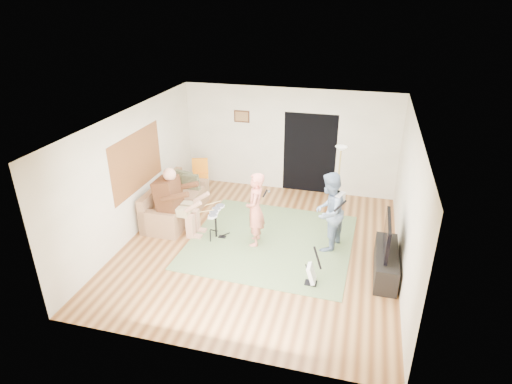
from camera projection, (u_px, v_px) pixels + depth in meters
The scene contains 19 objects.
floor at pixel (260, 246), 8.90m from camera, with size 6.00×6.00×0.00m, color brown.
walls at pixel (260, 187), 8.33m from camera, with size 5.50×6.00×2.70m, color #EEE4CE, non-canonical shape.
ceiling at pixel (260, 120), 7.76m from camera, with size 6.00×6.00×0.00m, color white.
window_blinds at pixel (137, 161), 9.05m from camera, with size 2.05×2.05×0.00m, color #985B2F.
doorway at pixel (309, 154), 10.95m from camera, with size 2.10×2.10×0.00m, color black.
picture_frame at pixel (242, 116), 11.01m from camera, with size 0.42×0.03×0.32m, color #3F2314.
area_rug at pixel (271, 241), 9.08m from camera, with size 3.33×3.17×0.02m, color #597145.
sofa at pixel (173, 206), 9.99m from camera, with size 0.84×2.05×0.83m.
drummer at pixel (178, 208), 9.19m from camera, with size 0.97×0.54×1.50m.
drum_kit at pixel (216, 225), 9.11m from camera, with size 0.36×0.65×0.67m.
singer at pixel (255, 210), 8.68m from camera, with size 0.58×0.38×1.58m, color #DE7460.
microphone at pixel (265, 193), 8.47m from camera, with size 0.06×0.06×0.24m, color black, non-canonical shape.
guitarist at pixel (329, 212), 8.52m from camera, with size 0.80×0.63×1.65m, color #6E84A2.
guitar_held at pixel (340, 200), 8.34m from camera, with size 0.12×0.60×0.26m, color silver, non-canonical shape.
guitar_spare at pixel (312, 274), 7.65m from camera, with size 0.29×0.26×0.80m.
torchiere_lamp at pixel (339, 168), 9.76m from camera, with size 0.30×0.30×1.68m.
dining_chair at pixel (201, 184), 10.94m from camera, with size 0.53×0.55×0.99m.
tv_cabinet at pixel (386, 263), 7.91m from camera, with size 0.40×1.40×0.50m, color black.
television at pixel (387, 235), 7.67m from camera, with size 0.06×1.07×0.62m, color black.
Camera 1 is at (1.86, -7.36, 4.79)m, focal length 30.00 mm.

